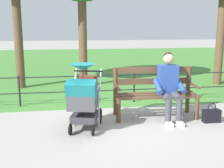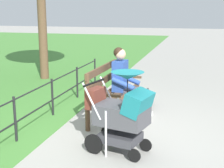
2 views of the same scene
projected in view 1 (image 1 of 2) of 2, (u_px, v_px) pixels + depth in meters
ground_plane at (115, 120)px, 5.46m from camera, size 60.00×60.00×0.00m
grass_lawn at (86, 62)px, 13.98m from camera, size 40.00×16.00×0.01m
park_bench at (154, 90)px, 5.59m from camera, size 1.62×0.66×0.96m
person_on_bench at (169, 84)px, 5.37m from camera, size 0.55×0.74×1.28m
stroller at (84, 96)px, 4.84m from camera, size 0.69×0.97×1.15m
handbag at (211, 115)px, 5.30m from camera, size 0.32×0.14×0.37m
park_fence at (107, 86)px, 6.55m from camera, size 6.49×0.04×0.70m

